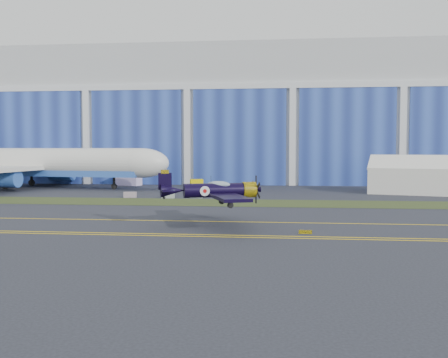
# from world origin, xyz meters

# --- Properties ---
(ground) EXTENTS (260.00, 260.00, 0.00)m
(ground) POSITION_xyz_m (0.00, 0.00, 0.00)
(ground) COLOR #2B2D36
(ground) RESTS_ON ground
(grass_median) EXTENTS (260.00, 10.00, 0.02)m
(grass_median) POSITION_xyz_m (0.00, 14.00, 0.02)
(grass_median) COLOR #475128
(grass_median) RESTS_ON ground
(hangar) EXTENTS (220.00, 45.70, 30.00)m
(hangar) POSITION_xyz_m (0.00, 71.79, 14.96)
(hangar) COLOR silver
(hangar) RESTS_ON ground
(taxiway_centreline) EXTENTS (200.00, 0.20, 0.02)m
(taxiway_centreline) POSITION_xyz_m (0.00, -5.00, 0.01)
(taxiway_centreline) COLOR yellow
(taxiway_centreline) RESTS_ON ground
(edge_line_near) EXTENTS (80.00, 0.20, 0.02)m
(edge_line_near) POSITION_xyz_m (0.00, -14.50, 0.01)
(edge_line_near) COLOR yellow
(edge_line_near) RESTS_ON ground
(edge_line_far) EXTENTS (80.00, 0.20, 0.02)m
(edge_line_far) POSITION_xyz_m (0.00, -13.50, 0.01)
(edge_line_far) COLOR yellow
(edge_line_far) RESTS_ON ground
(guard_board_right) EXTENTS (1.20, 0.15, 0.35)m
(guard_board_right) POSITION_xyz_m (22.00, -12.00, 0.17)
(guard_board_right) COLOR yellow
(guard_board_right) RESTS_ON ground
(warbird) EXTENTS (15.74, 17.20, 4.18)m
(warbird) POSITION_xyz_m (13.08, -7.73, 3.55)
(warbird) COLOR black
(warbird) RESTS_ON ground
(jetliner) EXTENTS (68.90, 60.52, 21.98)m
(jetliner) POSITION_xyz_m (-28.96, 37.92, 10.99)
(jetliner) COLOR white
(jetliner) RESTS_ON ground
(tent) EXTENTS (16.58, 13.94, 6.64)m
(tent) POSITION_xyz_m (42.32, 33.14, 3.32)
(tent) COLOR white
(tent) RESTS_ON ground
(shipping_container) EXTENTS (6.14, 3.86, 2.48)m
(shipping_container) POSITION_xyz_m (-12.04, 45.91, 1.24)
(shipping_container) COLOR #E0C9FA
(shipping_container) RESTS_ON ground
(tug) EXTENTS (2.89, 2.27, 1.48)m
(tug) POSITION_xyz_m (2.79, 44.12, 0.74)
(tug) COLOR #FBDD00
(tug) RESTS_ON ground
(barrier_a) EXTENTS (2.07, 0.92, 0.90)m
(barrier_a) POSITION_xyz_m (-3.80, 19.85, 0.45)
(barrier_a) COLOR gray
(barrier_a) RESTS_ON ground
(barrier_b) EXTENTS (2.06, 0.84, 0.90)m
(barrier_b) POSITION_xyz_m (2.35, 19.55, 0.45)
(barrier_b) COLOR #8F9D95
(barrier_b) RESTS_ON ground
(barrier_c) EXTENTS (2.07, 0.88, 0.90)m
(barrier_c) POSITION_xyz_m (6.63, 20.27, 0.45)
(barrier_c) COLOR gray
(barrier_c) RESTS_ON ground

